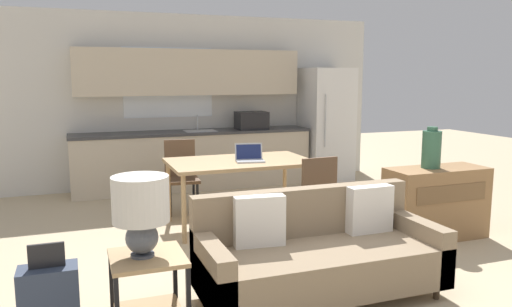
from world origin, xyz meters
TOP-DOWN VIEW (x-y plane):
  - ground_plane at (0.00, 0.00)m, footprint 20.00×20.00m
  - wall_back at (-0.01, 4.63)m, footprint 6.40×0.07m
  - kitchen_counter at (0.02, 4.33)m, footprint 3.70×0.65m
  - refrigerator at (2.27, 4.21)m, footprint 0.74×0.78m
  - dining_table at (0.04, 2.15)m, footprint 1.64×0.99m
  - couch at (0.02, 0.13)m, footprint 1.91×0.80m
  - side_table at (-1.33, 0.04)m, footprint 0.50×0.50m
  - table_lamp at (-1.36, 0.04)m, footprint 0.38×0.38m
  - credenza at (1.88, 0.98)m, footprint 1.10×0.47m
  - vase at (1.81, 1.01)m, footprint 0.20×0.20m
  - dining_chair_far_left at (-0.48, 3.00)m, footprint 0.45×0.45m
  - dining_chair_near_right at (0.57, 1.30)m, footprint 0.44×0.44m
  - laptop at (0.13, 2.07)m, footprint 0.36×0.31m
  - suitcase at (-1.96, 0.08)m, footprint 0.37×0.22m

SIDE VIEW (x-z plane):
  - ground_plane at x=0.00m, z-range 0.00..0.00m
  - suitcase at x=-1.96m, z-range -0.07..0.60m
  - couch at x=0.02m, z-range -0.08..0.75m
  - side_table at x=-1.33m, z-range 0.09..0.62m
  - credenza at x=1.88m, z-range 0.00..0.77m
  - dining_chair_far_left at x=-0.48m, z-range 0.04..0.96m
  - dining_chair_near_right at x=0.57m, z-range 0.04..0.96m
  - dining_table at x=0.04m, z-range 0.33..1.10m
  - laptop at x=0.13m, z-range 0.72..0.92m
  - kitchen_counter at x=0.02m, z-range -0.23..1.92m
  - table_lamp at x=-1.36m, z-range 0.59..1.15m
  - refrigerator at x=2.27m, z-range 0.00..1.88m
  - vase at x=1.81m, z-range 0.75..1.20m
  - wall_back at x=-0.01m, z-range 0.01..2.71m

